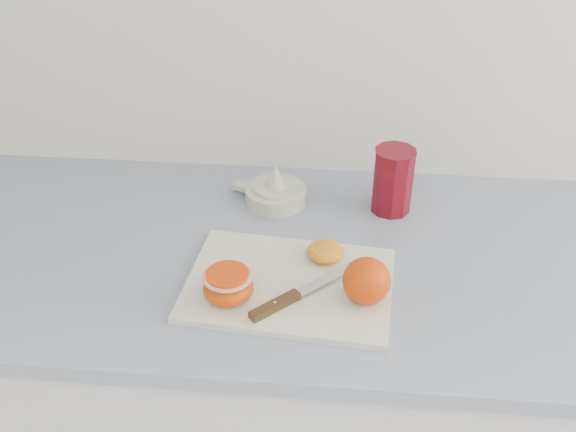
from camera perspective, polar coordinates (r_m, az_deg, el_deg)
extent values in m
cube|color=silver|center=(1.50, 2.80, -17.26)|extent=(2.46, 0.60, 0.86)
cube|color=#7A88A2|center=(1.19, 3.38, -3.70)|extent=(2.52, 0.64, 0.03)
cube|color=beige|center=(1.09, 0.11, -6.09)|extent=(0.37, 0.28, 0.01)
sphere|color=#C54D0B|center=(1.04, 7.01, -5.75)|extent=(0.08, 0.08, 0.08)
ellipsoid|color=#C54D0B|center=(1.05, -5.32, -6.34)|extent=(0.08, 0.08, 0.04)
cylinder|color=#D6B78C|center=(1.03, -5.39, -5.31)|extent=(0.08, 0.08, 0.00)
cylinder|color=#F0390B|center=(1.03, -5.40, -5.19)|extent=(0.07, 0.07, 0.00)
ellipsoid|color=orange|center=(1.13, 3.36, -3.17)|extent=(0.07, 0.07, 0.03)
cylinder|color=gold|center=(1.13, 3.37, -2.83)|extent=(0.05, 0.05, 0.00)
cube|color=#432A17|center=(1.03, -1.16, -7.96)|extent=(0.08, 0.08, 0.01)
cube|color=#B7B7BC|center=(1.09, 3.40, -5.62)|extent=(0.10, 0.10, 0.00)
cylinder|color=#B7B7BC|center=(1.03, -1.16, -7.96)|extent=(0.01, 0.01, 0.01)
cylinder|color=beige|center=(1.31, -1.08, 1.89)|extent=(0.13, 0.13, 0.03)
cylinder|color=beige|center=(1.30, -1.09, 2.60)|extent=(0.09, 0.09, 0.01)
cone|color=beige|center=(1.28, -1.10, 3.60)|extent=(0.04, 0.04, 0.05)
cube|color=beige|center=(1.34, -4.00, 2.66)|extent=(0.05, 0.04, 0.01)
ellipsoid|color=orange|center=(1.29, -0.79, 2.54)|extent=(0.01, 0.01, 0.00)
ellipsoid|color=orange|center=(1.31, -1.34, 3.12)|extent=(0.01, 0.01, 0.00)
ellipsoid|color=orange|center=(1.29, -1.42, 2.54)|extent=(0.01, 0.01, 0.00)
ellipsoid|color=orange|center=(1.29, -0.31, 2.77)|extent=(0.01, 0.01, 0.00)
cylinder|color=maroon|center=(1.27, 9.29, 3.06)|extent=(0.08, 0.08, 0.13)
cylinder|color=#D93300|center=(1.30, 9.09, 1.17)|extent=(0.07, 0.07, 0.02)
cylinder|color=maroon|center=(1.24, 9.57, 5.71)|extent=(0.08, 0.08, 0.00)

